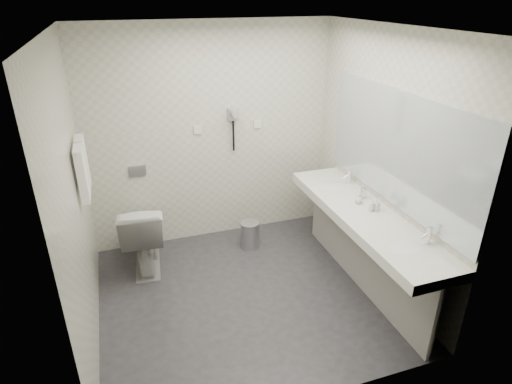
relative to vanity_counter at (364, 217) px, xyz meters
name	(u,v)px	position (x,y,z in m)	size (l,w,h in m)	color
floor	(247,295)	(-1.12, 0.20, -0.80)	(2.80, 2.80, 0.00)	#29282D
ceiling	(243,28)	(-1.12, 0.20, 1.70)	(2.80, 2.80, 0.00)	silver
wall_back	(211,137)	(-1.12, 1.50, 0.45)	(2.80, 2.80, 0.00)	beige
wall_front	(308,261)	(-1.12, -1.10, 0.45)	(2.80, 2.80, 0.00)	beige
wall_left	(74,204)	(-2.52, 0.20, 0.45)	(2.60, 2.60, 0.00)	beige
wall_right	(383,162)	(0.27, 0.20, 0.45)	(2.60, 2.60, 0.00)	beige
vanity_counter	(364,217)	(0.00, 0.00, 0.00)	(0.55, 2.20, 0.10)	silver
vanity_panel	(362,254)	(0.02, 0.00, -0.42)	(0.03, 2.15, 0.75)	gray
vanity_post_near	(435,322)	(0.05, -1.04, -0.42)	(0.06, 0.06, 0.75)	silver
vanity_post_far	(318,208)	(0.05, 1.04, -0.42)	(0.06, 0.06, 0.75)	silver
mirror	(397,149)	(0.26, 0.00, 0.65)	(0.02, 2.20, 1.05)	#B2BCC6
basin_near	(407,249)	(0.00, -0.65, 0.04)	(0.40, 0.31, 0.05)	silver
basin_far	(333,187)	(0.00, 0.65, 0.04)	(0.40, 0.31, 0.05)	silver
faucet_near	(429,235)	(0.19, -0.65, 0.12)	(0.04, 0.04, 0.15)	silver
faucet_far	(349,177)	(0.19, 0.65, 0.12)	(0.04, 0.04, 0.15)	silver
soap_bottle_a	(376,205)	(0.12, 0.00, 0.11)	(0.05, 0.05, 0.12)	beige
soap_bottle_b	(359,199)	(0.04, 0.18, 0.10)	(0.07, 0.07, 0.09)	beige
soap_bottle_c	(372,206)	(0.06, 0.00, 0.11)	(0.05, 0.05, 0.12)	beige
glass_left	(363,193)	(0.14, 0.27, 0.10)	(0.06, 0.06, 0.11)	silver
toilet	(143,234)	(-2.01, 1.04, -0.40)	(0.45, 0.79, 0.80)	silver
flush_plate	(138,171)	(-1.98, 1.49, 0.15)	(0.18, 0.02, 0.12)	#B2B5BA
pedal_bin	(250,235)	(-0.82, 1.05, -0.65)	(0.22, 0.22, 0.31)	#B2B5BA
bin_lid	(250,223)	(-0.82, 1.05, -0.48)	(0.22, 0.22, 0.01)	#B2B5BA
towel_rail	(77,145)	(-2.47, 0.75, 0.75)	(0.02, 0.02, 0.62)	silver
towel_near	(82,174)	(-2.46, 0.61, 0.53)	(0.07, 0.24, 0.48)	white
towel_far	(83,163)	(-2.46, 0.89, 0.53)	(0.07, 0.24, 0.48)	white
dryer_cradle	(233,114)	(-0.88, 1.47, 0.70)	(0.10, 0.04, 0.14)	gray
dryer_barrel	(234,113)	(-0.88, 1.40, 0.73)	(0.08, 0.08, 0.14)	gray
dryer_cord	(233,136)	(-0.88, 1.46, 0.45)	(0.02, 0.02, 0.35)	black
switch_plate_a	(198,130)	(-1.27, 1.49, 0.55)	(0.09, 0.02, 0.09)	silver
switch_plate_b	(257,124)	(-0.57, 1.49, 0.55)	(0.09, 0.02, 0.09)	silver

